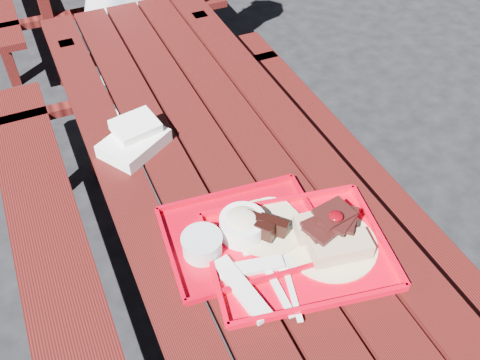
{
  "coord_description": "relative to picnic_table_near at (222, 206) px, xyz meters",
  "views": [
    {
      "loc": [
        -0.45,
        -1.16,
        1.91
      ],
      "look_at": [
        0.0,
        -0.15,
        0.82
      ],
      "focal_mm": 40.0,
      "sensor_mm": 36.0,
      "label": 1
    }
  ],
  "objects": [
    {
      "name": "ground",
      "position": [
        0.0,
        0.0,
        -0.56
      ],
      "size": [
        60.0,
        60.0,
        0.0
      ],
      "primitive_type": "plane",
      "color": "black",
      "rests_on": "ground"
    },
    {
      "name": "picnic_table_near",
      "position": [
        0.0,
        0.0,
        0.0
      ],
      "size": [
        1.41,
        2.4,
        0.75
      ],
      "color": "#460F0D",
      "rests_on": "ground"
    },
    {
      "name": "near_tray",
      "position": [
        0.06,
        -0.39,
        0.23
      ],
      "size": [
        0.54,
        0.45,
        0.15
      ],
      "color": "red",
      "rests_on": "picnic_table_near"
    },
    {
      "name": "far_tray",
      "position": [
        -0.06,
        -0.31,
        0.21
      ],
      "size": [
        0.46,
        0.38,
        0.07
      ],
      "color": "#B50014",
      "rests_on": "picnic_table_near"
    },
    {
      "name": "white_cloth",
      "position": [
        -0.22,
        0.2,
        0.23
      ],
      "size": [
        0.25,
        0.24,
        0.08
      ],
      "color": "white",
      "rests_on": "picnic_table_near"
    }
  ]
}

